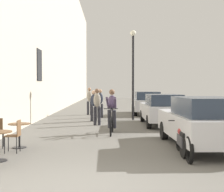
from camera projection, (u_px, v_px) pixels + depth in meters
name	position (u px, v px, depth m)	size (l,w,h in m)	color
ground_plane	(81.00, 189.00, 5.37)	(88.00, 88.00, 0.00)	#5B5954
building_facade_left	(45.00, 12.00, 19.12)	(0.54, 68.00, 13.03)	#B7AD99
cafe_table_mid	(19.00, 130.00, 8.98)	(0.64, 0.64, 0.72)	black
cafe_chair_mid_toward_wall	(15.00, 134.00, 8.33)	(0.38, 0.38, 0.89)	black
cyclist_on_bicycle	(112.00, 113.00, 11.76)	(0.52, 1.76, 1.74)	black
pedestrian_near	(97.00, 105.00, 14.32)	(0.36, 0.27, 1.73)	#26262D
pedestrian_mid	(94.00, 104.00, 15.99)	(0.36, 0.28, 1.62)	#26262D
pedestrian_far	(100.00, 102.00, 17.81)	(0.35, 0.25, 1.67)	#26262D
pedestrian_furthest	(89.00, 99.00, 19.71)	(0.37, 0.29, 1.76)	#26262D
street_lamp	(133.00, 63.00, 16.70)	(0.32, 0.32, 4.90)	black
parked_car_nearest	(201.00, 122.00, 8.94)	(1.83, 4.25, 1.51)	#B7B7BC
parked_car_second	(162.00, 109.00, 14.38)	(1.78, 4.13, 1.46)	#B7B7BC
parked_car_third	(146.00, 103.00, 20.12)	(1.89, 4.26, 1.50)	#B7B7BC
parked_motorcycle	(184.00, 140.00, 7.92)	(0.62, 2.15, 0.92)	black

